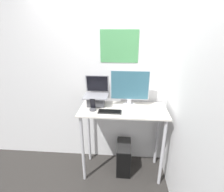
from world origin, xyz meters
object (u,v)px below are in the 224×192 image
Objects in this scene: monitor at (130,88)px; computer_tower at (124,157)px; keyboard at (110,112)px; cell_phone at (93,108)px; laptop at (96,98)px; mouse at (125,111)px.

monitor is 1.16× the size of computer_tower.
keyboard is 1.83× the size of cell_phone.
laptop is 0.46m from mouse.
cell_phone reaches higher than mouse.
computer_tower is (0.00, 0.12, -0.82)m from mouse.
mouse is at bearing -104.60° from monitor.
computer_tower is at bearing 88.04° from mouse.
keyboard is at bearing -176.64° from mouse.
laptop is 1.32× the size of keyboard.
cell_phone is at bearing -95.18° from laptop.
monitor reaches higher than laptop.
mouse is 0.41m from cell_phone.
mouse is at bearing -28.31° from laptop.
mouse is (0.19, 0.01, 0.00)m from keyboard.
mouse is 0.34× the size of cell_phone.
keyboard is at bearing -9.33° from cell_phone.
keyboard is 0.85m from computer_tower.
mouse is at bearing 3.36° from keyboard.
cell_phone is at bearing 176.44° from mouse.
monitor reaches higher than mouse.
cell_phone is (-0.22, 0.04, 0.03)m from keyboard.
laptop is at bearing 167.11° from computer_tower.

